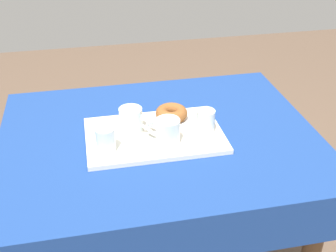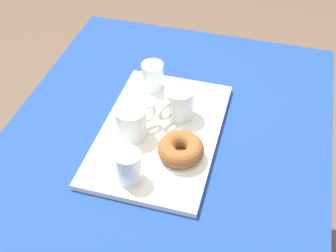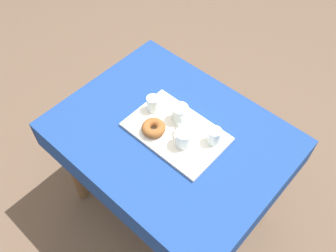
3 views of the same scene
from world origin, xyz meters
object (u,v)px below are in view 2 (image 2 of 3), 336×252
(serving_tray, at_px, (160,133))
(water_glass_far, at_px, (153,77))
(sugar_donut_left, at_px, (181,149))
(water_glass_near, at_px, (129,168))
(tea_mug_left, at_px, (179,104))
(donut_plate_left, at_px, (181,156))
(dining_table, at_px, (164,170))
(tea_mug_right, at_px, (132,123))

(serving_tray, bearing_deg, water_glass_far, 22.67)
(water_glass_far, height_order, sugar_donut_left, water_glass_far)
(serving_tray, relative_size, water_glass_near, 5.67)
(tea_mug_left, height_order, sugar_donut_left, tea_mug_left)
(water_glass_near, relative_size, donut_plate_left, 0.68)
(water_glass_far, bearing_deg, donut_plate_left, -149.24)
(tea_mug_left, distance_m, water_glass_far, 0.14)
(tea_mug_left, relative_size, sugar_donut_left, 0.99)
(dining_table, height_order, donut_plate_left, donut_plate_left)
(serving_tray, bearing_deg, donut_plate_left, -135.31)
(tea_mug_left, height_order, tea_mug_right, same)
(tea_mug_right, distance_m, water_glass_far, 0.20)
(tea_mug_left, distance_m, water_glass_near, 0.25)
(dining_table, bearing_deg, tea_mug_right, 99.06)
(water_glass_near, height_order, sugar_donut_left, water_glass_near)
(sugar_donut_left, bearing_deg, water_glass_far, 30.76)
(donut_plate_left, bearing_deg, tea_mug_right, 72.52)
(dining_table, distance_m, water_glass_far, 0.27)
(dining_table, xyz_separation_m, tea_mug_left, (0.09, -0.02, 0.17))
(water_glass_near, height_order, water_glass_far, same)
(tea_mug_left, bearing_deg, sugar_donut_left, -163.75)
(dining_table, bearing_deg, water_glass_far, 24.25)
(water_glass_near, distance_m, sugar_donut_left, 0.14)
(dining_table, xyz_separation_m, serving_tray, (0.02, 0.01, 0.12))
(dining_table, distance_m, serving_tray, 0.13)
(tea_mug_left, bearing_deg, water_glass_near, 167.12)
(serving_tray, height_order, water_glass_far, water_glass_far)
(tea_mug_right, height_order, sugar_donut_left, tea_mug_right)
(sugar_donut_left, bearing_deg, water_glass_near, 134.29)
(dining_table, bearing_deg, serving_tray, 36.20)
(donut_plate_left, xyz_separation_m, sugar_donut_left, (0.00, 0.00, 0.03))
(tea_mug_left, relative_size, water_glass_far, 1.38)
(water_glass_far, distance_m, donut_plate_left, 0.29)
(tea_mug_right, distance_m, sugar_donut_left, 0.15)
(serving_tray, relative_size, tea_mug_right, 4.29)
(tea_mug_right, xyz_separation_m, donut_plate_left, (-0.04, -0.14, -0.04))
(tea_mug_right, bearing_deg, dining_table, -80.94)
(serving_tray, distance_m, donut_plate_left, 0.11)
(water_glass_far, relative_size, sugar_donut_left, 0.72)
(tea_mug_left, height_order, water_glass_far, tea_mug_left)
(serving_tray, relative_size, sugar_donut_left, 4.07)
(tea_mug_right, height_order, donut_plate_left, tea_mug_right)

